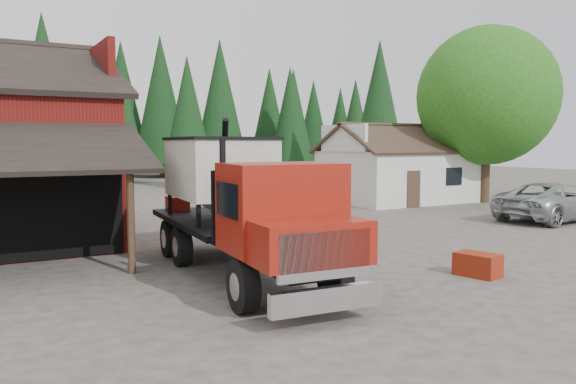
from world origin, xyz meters
TOP-DOWN VIEW (x-y plane):
  - ground at (0.00, 0.00)m, footprint 120.00×120.00m
  - farmhouse at (13.00, 13.00)m, footprint 8.60×6.42m
  - deciduous_tree at (17.01, 9.97)m, footprint 8.00×8.00m
  - conifer_backdrop at (0.00, 42.00)m, footprint 76.00×16.00m
  - near_pine_b at (6.00, 30.00)m, footprint 3.96×3.96m
  - near_pine_c at (22.00, 26.00)m, footprint 4.84×4.84m
  - near_pine_d at (-4.00, 34.00)m, footprint 5.28×5.28m
  - feed_truck at (-3.19, 0.45)m, footprint 3.21×9.52m
  - silver_car at (13.59, 3.00)m, footprint 6.33×3.24m
  - equip_box at (2.19, -2.69)m, footprint 0.93×1.23m

SIDE VIEW (x-z plane):
  - ground at x=0.00m, z-range 0.00..0.00m
  - conifer_backdrop at x=0.00m, z-range -8.00..8.00m
  - equip_box at x=2.19m, z-range 0.00..0.60m
  - silver_car at x=13.59m, z-range 0.00..1.71m
  - farmhouse at x=13.00m, z-range -0.66..3.99m
  - feed_truck at x=-3.19m, z-range -0.14..4.09m
  - near_pine_b at x=6.00m, z-range 0.69..11.09m
  - deciduous_tree at x=17.01m, z-range 0.81..11.01m
  - near_pine_c at x=22.00m, z-range 0.69..13.09m
  - near_pine_d at x=-4.00m, z-range 0.69..14.09m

